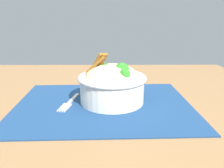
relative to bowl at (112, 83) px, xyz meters
name	(u,v)px	position (x,y,z in m)	size (l,w,h in m)	color
table	(106,123)	(0.02, -0.01, -0.12)	(1.05, 0.96, 0.75)	olive
placemat	(103,104)	(0.02, 0.02, -0.05)	(0.46, 0.35, 0.00)	navy
bowl	(112,83)	(0.00, 0.00, 0.00)	(0.19, 0.19, 0.13)	silver
fork	(69,103)	(0.11, 0.01, -0.05)	(0.04, 0.13, 0.00)	#BCBCBC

